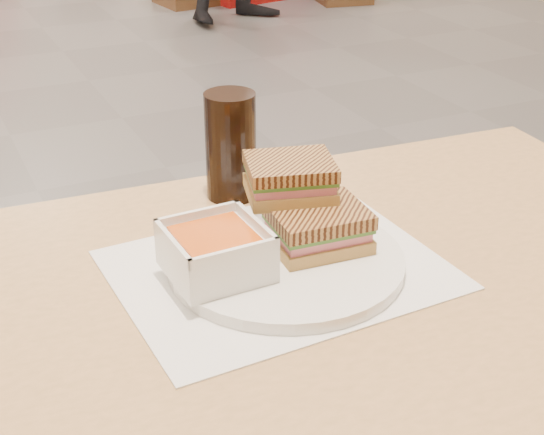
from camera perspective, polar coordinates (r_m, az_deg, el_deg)
name	(u,v)px	position (r m, az deg, el deg)	size (l,w,h in m)	color
main_table	(280,366)	(1.01, 0.55, -10.69)	(1.24, 0.78, 0.75)	tan
tray_liner	(279,270)	(0.98, 0.50, -3.79)	(0.41, 0.32, 0.00)	white
plate	(286,261)	(0.98, 1.01, -3.17)	(0.29, 0.29, 0.02)	white
soup_bowl	(216,253)	(0.94, -4.07, -2.58)	(0.12, 0.12, 0.06)	white
panini_lower	(318,227)	(0.99, 3.32, -0.72)	(0.12, 0.11, 0.05)	#B99346
panini_upper	(290,178)	(1.01, 1.31, 2.87)	(0.13, 0.12, 0.05)	#B99346
cola_glass	(231,146)	(1.14, -3.00, 5.18)	(0.07, 0.07, 0.16)	black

